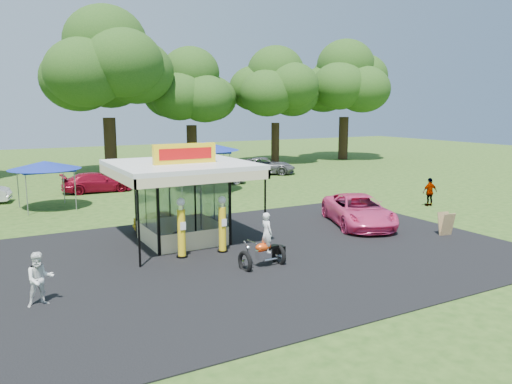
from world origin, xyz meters
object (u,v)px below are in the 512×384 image
(gas_pump_left, at_px, (181,229))
(a_frame_sign, at_px, (446,224))
(kiosk_car, at_px, (165,221))
(spectator_west, at_px, (40,279))
(gas_station_kiosk, at_px, (182,200))
(tent_west, at_px, (45,166))
(bg_car_c, at_px, (217,174))
(motorcycle, at_px, (265,245))
(spectator_east_b, at_px, (430,192))
(tent_east, at_px, (203,147))
(pink_sedan, at_px, (358,211))
(bg_car_d, at_px, (266,166))
(bg_car_b, at_px, (97,182))
(gas_pump_right, at_px, (222,226))

(gas_pump_left, xyz_separation_m, a_frame_sign, (11.35, -2.55, -0.58))
(kiosk_car, relative_size, spectator_west, 1.77)
(gas_station_kiosk, relative_size, a_frame_sign, 5.21)
(kiosk_car, distance_m, tent_west, 9.21)
(tent_west, bearing_deg, bg_car_c, 17.88)
(tent_west, bearing_deg, motorcycle, -69.64)
(spectator_east_b, xyz_separation_m, tent_east, (-9.31, 10.99, 2.20))
(pink_sedan, distance_m, spectator_west, 14.76)
(motorcycle, distance_m, a_frame_sign, 9.15)
(bg_car_d, bearing_deg, pink_sedan, -162.22)
(bg_car_c, height_order, tent_east, tent_east)
(motorcycle, bearing_deg, bg_car_d, 54.92)
(gas_station_kiosk, bearing_deg, bg_car_d, 50.67)
(gas_station_kiosk, relative_size, bg_car_b, 1.19)
(gas_pump_right, height_order, spectator_east_b, gas_pump_right)
(motorcycle, xyz_separation_m, tent_east, (4.50, 15.98, 2.22))
(gas_pump_left, height_order, bg_car_d, gas_pump_left)
(spectator_east_b, bearing_deg, bg_car_d, -75.91)
(spectator_east_b, bearing_deg, tent_west, -17.05)
(a_frame_sign, distance_m, bg_car_b, 22.21)
(gas_pump_right, xyz_separation_m, motorcycle, (0.56, -2.34, -0.28))
(gas_station_kiosk, distance_m, spectator_east_b, 15.22)
(gas_station_kiosk, bearing_deg, spectator_west, -143.07)
(kiosk_car, bearing_deg, motorcycle, -168.47)
(gas_station_kiosk, xyz_separation_m, motorcycle, (1.38, -4.57, -0.99))
(a_frame_sign, bearing_deg, spectator_west, -170.70)
(a_frame_sign, xyz_separation_m, spectator_east_b, (4.66, 5.11, 0.29))
(tent_east, bearing_deg, gas_pump_left, -116.34)
(gas_pump_left, height_order, motorcycle, gas_pump_left)
(bg_car_b, bearing_deg, gas_station_kiosk, -176.18)
(a_frame_sign, bearing_deg, kiosk_car, 156.72)
(gas_station_kiosk, distance_m, pink_sedan, 8.59)
(tent_west, height_order, tent_east, tent_east)
(motorcycle, relative_size, bg_car_d, 0.41)
(a_frame_sign, xyz_separation_m, pink_sedan, (-2.09, 3.37, 0.21))
(gas_station_kiosk, distance_m, spectator_west, 7.55)
(gas_pump_right, relative_size, bg_car_b, 0.50)
(a_frame_sign, distance_m, bg_car_d, 21.99)
(kiosk_car, xyz_separation_m, tent_west, (-4.11, 8.01, 1.96))
(pink_sedan, bearing_deg, bg_car_b, 141.15)
(tent_east, bearing_deg, a_frame_sign, -73.90)
(gas_station_kiosk, bearing_deg, bg_car_b, 91.94)
(motorcycle, height_order, bg_car_c, motorcycle)
(pink_sedan, relative_size, bg_car_b, 1.17)
(gas_pump_left, distance_m, kiosk_car, 4.47)
(gas_pump_left, distance_m, tent_east, 15.24)
(gas_pump_right, bearing_deg, spectator_east_b, 10.44)
(a_frame_sign, height_order, spectator_west, spectator_west)
(spectator_west, bearing_deg, pink_sedan, 6.35)
(gas_station_kiosk, xyz_separation_m, a_frame_sign, (10.52, -4.69, -1.26))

